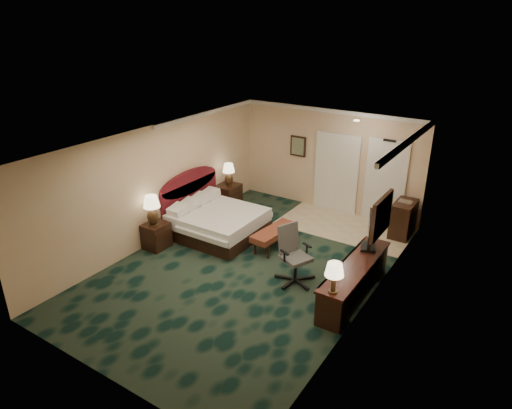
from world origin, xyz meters
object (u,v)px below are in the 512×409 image
Objects in this scene: lamp_near at (152,211)px; bed_bench at (274,238)px; desk_chair at (296,256)px; bed at (219,223)px; lamp_far at (229,175)px; minibar at (403,219)px; tv at (370,232)px; nightstand_near at (156,236)px; desk at (354,281)px; nightstand_far at (228,197)px.

bed_bench is (2.20, 1.53, -0.72)m from lamp_near.
bed is at bearing -173.88° from desk_chair.
lamp_far reaches higher than minibar.
tv is (4.37, -1.40, 0.06)m from lamp_far.
tv is 0.75× the size of desk_chair.
bed_bench is at bearing 9.12° from bed.
lamp_far is at bearing 116.99° from bed.
tv reaches higher than nightstand_near.
bed reaches higher than bed_bench.
lamp_far is at bearing 156.00° from bed_bench.
bed_bench is 0.53× the size of desk.
minibar reaches higher than nightstand_far.
bed_bench is (2.14, -1.22, -0.75)m from lamp_far.
nightstand_far is 4.54m from minibar.
minibar is at bearing 39.00° from nightstand_near.
bed is at bearing -63.01° from lamp_far.
nightstand_near is 0.68× the size of tv.
tv is (3.63, 0.05, 0.73)m from bed.
desk_chair reaches higher than minibar.
lamp_near is 0.81× the size of minibar.
lamp_far reaches higher than bed_bench.
desk_chair is 1.36× the size of minibar.
lamp_far is 4.53m from minibar.
minibar is (1.17, 3.18, -0.15)m from desk_chair.
nightstand_near is 0.51× the size of desk_chair.
minibar is at bearing 49.10° from bed_bench.
bed is at bearing 58.53° from lamp_near.
bed is 1.64m from nightstand_far.
bed is 4.37m from minibar.
lamp_far is at bearing 169.21° from desk_chair.
desk_chair is at bearing -34.62° from nightstand_far.
bed is at bearing -147.16° from minibar.
lamp_far is 0.53× the size of desk_chair.
lamp_near is 1.14× the size of lamp_far.
lamp_far is 2.57m from bed_bench.
bed is 2.25× the size of minibar.
minibar reaches higher than desk.
desk reaches higher than nightstand_near.
minibar is at bearing 32.84° from bed.
nightstand_far is at bearing 154.40° from desk.
tv is at bearing 16.99° from lamp_near.
bed is 3.71m from tv.
bed is 1.52× the size of bed_bench.
nightstand_far is at bearing 143.10° from tv.
nightstand_far reaches higher than bed.
bed is 1.42m from bed_bench.
nightstand_near is 0.97× the size of lamp_far.
minibar is at bearing 39.43° from lamp_near.
desk is 3.05m from minibar.
nightstand_far is 0.77× the size of tv.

